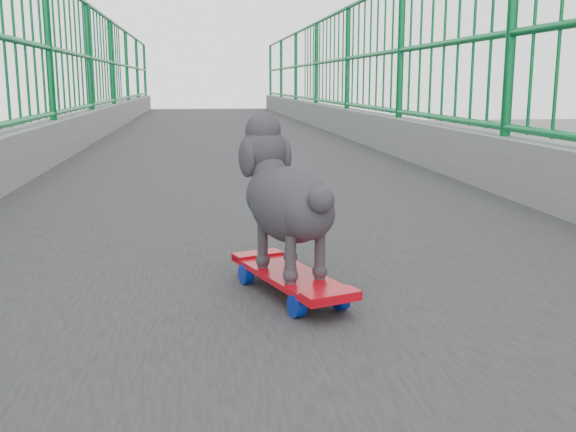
# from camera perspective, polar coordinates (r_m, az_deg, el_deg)

# --- Properties ---
(railing) EXTENTS (3.00, 24.00, 1.42)m
(railing) POSITION_cam_1_polar(r_m,az_deg,el_deg) (3.56, -3.08, 5.15)
(railing) COLOR gray
(railing) RESTS_ON footbridge
(skateboard) EXTENTS (0.31, 0.53, 0.07)m
(skateboard) POSITION_cam_1_polar(r_m,az_deg,el_deg) (1.90, 0.20, -5.31)
(skateboard) COLOR red
(skateboard) RESTS_ON footbridge
(poodle) EXTENTS (0.29, 0.46, 0.40)m
(poodle) POSITION_cam_1_polar(r_m,az_deg,el_deg) (1.87, -0.15, 1.69)
(poodle) COLOR #2A272C
(poodle) RESTS_ON skateboard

